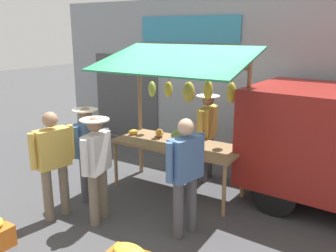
% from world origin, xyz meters
% --- Properties ---
extents(ground_plane, '(40.00, 40.00, 0.00)m').
position_xyz_m(ground_plane, '(0.00, 0.00, 0.00)').
color(ground_plane, '#424244').
extents(street_backdrop, '(9.00, 0.30, 3.40)m').
position_xyz_m(street_backdrop, '(0.06, -2.20, 1.70)').
color(street_backdrop, '#8C939E').
rests_on(street_backdrop, ground).
extents(market_stall, '(2.50, 1.46, 2.50)m').
position_xyz_m(market_stall, '(0.01, -0.05, 1.54)').
color(market_stall, olive).
rests_on(market_stall, ground).
extents(vendor_with_sunhat, '(0.42, 0.70, 1.64)m').
position_xyz_m(vendor_with_sunhat, '(-0.19, -0.75, 0.97)').
color(vendor_with_sunhat, '#4C4C51').
rests_on(vendor_with_sunhat, ground).
extents(shopper_in_striped_shirt, '(0.41, 0.67, 1.58)m').
position_xyz_m(shopper_in_striped_shirt, '(0.46, 1.48, 0.93)').
color(shopper_in_striped_shirt, '#726656').
rests_on(shopper_in_striped_shirt, ground).
extents(shopper_with_ponytail, '(0.33, 0.68, 1.64)m').
position_xyz_m(shopper_with_ponytail, '(-0.78, 1.12, 0.95)').
color(shopper_with_ponytail, '#4C4C51').
rests_on(shopper_with_ponytail, ground).
extents(shopper_in_grey_tee, '(0.32, 0.68, 1.63)m').
position_xyz_m(shopper_in_grey_tee, '(1.08, 1.72, 0.94)').
color(shopper_in_grey_tee, '#726656').
rests_on(shopper_in_grey_tee, ground).
extents(shopper_with_shopping_bag, '(0.40, 0.66, 1.56)m').
position_xyz_m(shopper_with_shopping_bag, '(1.09, 1.01, 0.91)').
color(shopper_with_shopping_bag, '#4C4C51').
rests_on(shopper_with_shopping_bag, ground).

